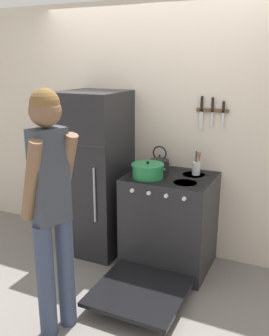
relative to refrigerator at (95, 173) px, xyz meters
The scene contains 9 objects.
ground_plane 1.05m from the refrigerator, 30.72° to the left, with size 14.00×14.00×0.00m, color slate.
wall_back 0.78m from the refrigerator, 33.00° to the left, with size 10.00×0.06×2.55m.
refrigerator is the anchor object (origin of this frame).
stove_range 0.93m from the refrigerator, ahead, with size 0.81×1.42×0.93m.
dutch_oven_pot 0.69m from the refrigerator, 12.40° to the right, with size 0.34×0.30×0.16m.
tea_kettle 0.70m from the refrigerator, 10.25° to the left, with size 0.23×0.19×0.25m.
utensil_jar 1.06m from the refrigerator, ahead, with size 0.08×0.08×0.23m.
person 1.33m from the refrigerator, 72.16° to the right, with size 0.37×0.43×1.81m.
wall_knife_strip 1.35m from the refrigerator, 15.28° to the left, with size 0.31×0.03×0.32m.
Camera 1 is at (1.41, -3.53, 1.98)m, focal length 40.00 mm.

